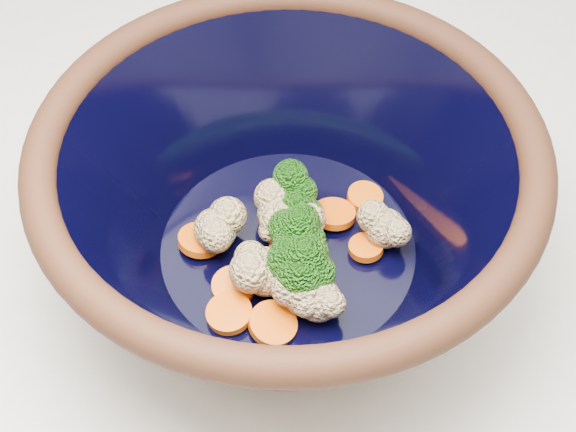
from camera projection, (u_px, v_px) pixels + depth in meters
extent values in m
cube|color=silver|center=(325.00, 411.00, 1.02)|extent=(1.20, 1.20, 0.90)
cylinder|color=black|center=(288.00, 267.00, 0.61)|extent=(0.20, 0.20, 0.01)
torus|color=black|center=(288.00, 148.00, 0.51)|extent=(0.33, 0.33, 0.02)
cylinder|color=black|center=(288.00, 248.00, 0.59)|extent=(0.19, 0.19, 0.00)
cylinder|color=#608442|center=(296.00, 226.00, 0.59)|extent=(0.01, 0.01, 0.02)
ellipsoid|color=#237115|center=(296.00, 209.00, 0.57)|extent=(0.04, 0.04, 0.03)
cylinder|color=#608442|center=(304.00, 280.00, 0.55)|extent=(0.01, 0.01, 0.02)
ellipsoid|color=#237115|center=(305.00, 258.00, 0.53)|extent=(0.04, 0.04, 0.04)
cylinder|color=#608442|center=(291.00, 200.00, 0.60)|extent=(0.01, 0.01, 0.02)
ellipsoid|color=#237115|center=(291.00, 180.00, 0.58)|extent=(0.04, 0.04, 0.03)
cylinder|color=#608442|center=(298.00, 248.00, 0.57)|extent=(0.01, 0.01, 0.02)
ellipsoid|color=#237115|center=(299.00, 227.00, 0.55)|extent=(0.04, 0.04, 0.04)
sphere|color=beige|center=(385.00, 228.00, 0.58)|extent=(0.03, 0.03, 0.03)
sphere|color=beige|center=(266.00, 273.00, 0.55)|extent=(0.03, 0.03, 0.03)
sphere|color=beige|center=(281.00, 230.00, 0.58)|extent=(0.03, 0.03, 0.03)
sphere|color=beige|center=(295.00, 273.00, 0.55)|extent=(0.03, 0.03, 0.03)
sphere|color=beige|center=(285.00, 204.00, 0.59)|extent=(0.03, 0.03, 0.03)
sphere|color=beige|center=(293.00, 233.00, 0.57)|extent=(0.03, 0.03, 0.03)
sphere|color=beige|center=(319.00, 299.00, 0.54)|extent=(0.03, 0.03, 0.03)
sphere|color=beige|center=(306.00, 293.00, 0.54)|extent=(0.03, 0.03, 0.03)
sphere|color=beige|center=(264.00, 266.00, 0.56)|extent=(0.03, 0.03, 0.03)
sphere|color=beige|center=(216.00, 229.00, 0.58)|extent=(0.03, 0.03, 0.03)
sphere|color=beige|center=(280.00, 214.00, 0.58)|extent=(0.03, 0.03, 0.03)
sphere|color=beige|center=(291.00, 211.00, 0.59)|extent=(0.03, 0.03, 0.03)
cylinder|color=orange|center=(290.00, 247.00, 0.58)|extent=(0.03, 0.03, 0.01)
cylinder|color=orange|center=(229.00, 313.00, 0.54)|extent=(0.03, 0.03, 0.01)
cylinder|color=orange|center=(365.00, 197.00, 0.61)|extent=(0.03, 0.03, 0.01)
cylinder|color=orange|center=(273.00, 324.00, 0.54)|extent=(0.03, 0.03, 0.01)
cylinder|color=orange|center=(366.00, 247.00, 0.58)|extent=(0.03, 0.03, 0.01)
cylinder|color=orange|center=(201.00, 240.00, 0.58)|extent=(0.03, 0.03, 0.01)
cylinder|color=orange|center=(334.00, 214.00, 0.60)|extent=(0.03, 0.03, 0.01)
cylinder|color=orange|center=(233.00, 286.00, 0.56)|extent=(0.03, 0.03, 0.01)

